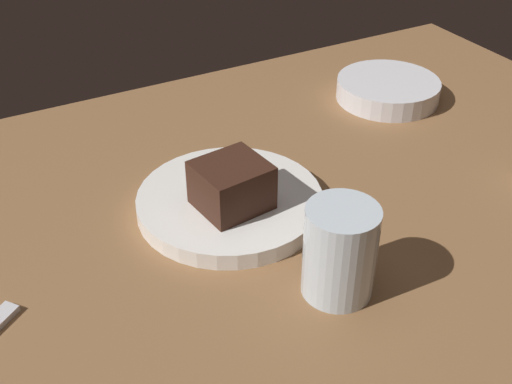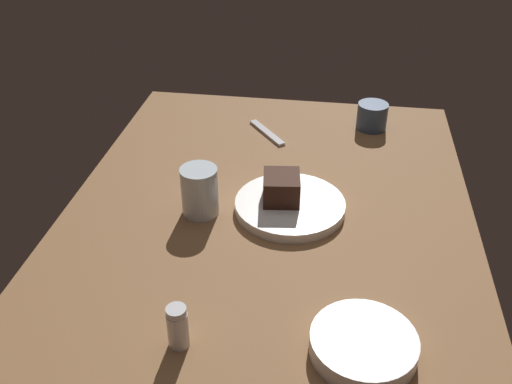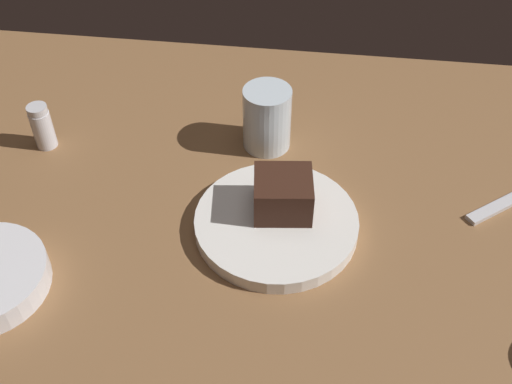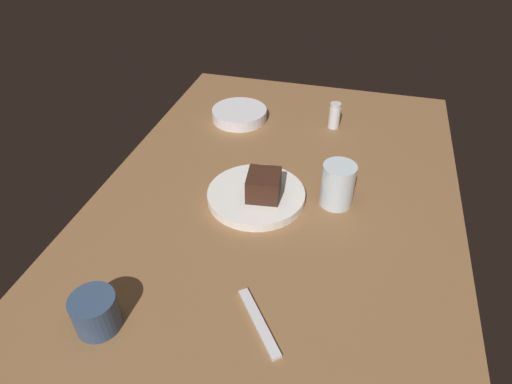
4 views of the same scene
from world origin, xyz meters
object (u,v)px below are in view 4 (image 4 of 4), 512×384
salt_shaker (335,116)px  side_bowl (239,114)px  dessert_plate (256,195)px  dessert_spoon (259,322)px  chocolate_cake_slice (264,185)px  water_glass (338,185)px  coffee_cup (96,312)px

salt_shaker → side_bowl: 28.19cm
salt_shaker → side_bowl: (2.56, -27.99, -2.11)cm
dessert_plate → dessert_spoon: bearing=15.6°
chocolate_cake_slice → dessert_spoon: chocolate_cake_slice is taller
dessert_plate → water_glass: water_glass is taller
coffee_cup → side_bowl: bearing=178.1°
salt_shaker → coffee_cup: (78.63, -30.48, -0.33)cm
dessert_plate → dessert_spoon: dessert_plate is taller
chocolate_cake_slice → side_bowl: 40.22cm
coffee_cup → dessert_spoon: bearing=105.4°
coffee_cup → water_glass: bearing=141.1°
salt_shaker → dessert_spoon: 71.52cm
dessert_spoon → dessert_plate: bearing=-22.1°
dessert_spoon → salt_shaker: bearing=-41.0°
dessert_plate → dessert_spoon: (32.94, 9.22, -0.70)cm
chocolate_cake_slice → coffee_cup: bearing=-25.8°
chocolate_cake_slice → water_glass: water_glass is taller
chocolate_cake_slice → water_glass: bearing=104.2°
side_bowl → coffee_cup: (76.07, -2.49, 1.78)cm
side_bowl → water_glass: bearing=45.4°
chocolate_cake_slice → dessert_plate: bearing=-108.2°
water_glass → dessert_plate: bearing=-79.1°
coffee_cup → dessert_spoon: coffee_cup is taller
coffee_cup → dessert_spoon: size_ratio=0.52×
salt_shaker → coffee_cup: salt_shaker is taller
coffee_cup → dessert_spoon: 27.60cm
side_bowl → coffee_cup: bearing=-1.9°
side_bowl → salt_shaker: bearing=95.2°
chocolate_cake_slice → dessert_spoon: (32.31, 7.29, -4.58)cm
dessert_plate → coffee_cup: (40.24, -17.22, 2.37)cm
dessert_plate → coffee_cup: size_ratio=2.92×
salt_shaker → chocolate_cake_slice: bearing=-16.2°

